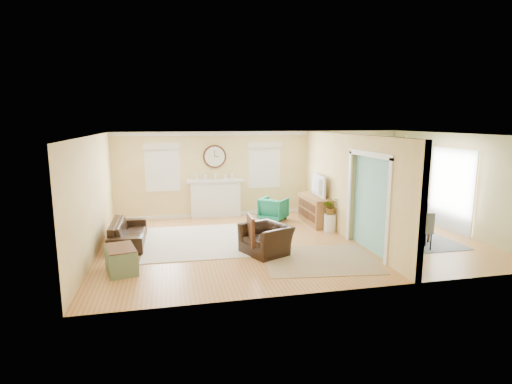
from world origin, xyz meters
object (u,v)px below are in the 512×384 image
Objects in this scene: green_chair at (273,209)px; dining_table at (395,224)px; credenza at (315,210)px; eames_chair at (266,239)px; sofa at (128,232)px.

dining_table is at bearing 179.14° from green_chair.
credenza reaches higher than dining_table.
credenza is at bearing -169.82° from green_chair.
green_chair reaches higher than eames_chair.
credenza is (1.08, -0.62, 0.06)m from green_chair.
green_chair is 0.47× the size of credenza.
eames_chair is 1.35× the size of green_chair.
sofa is 1.14× the size of dining_table.
green_chair is at bearing 137.34° from eames_chair.
dining_table reaches higher than sofa.
green_chair is 3.48m from dining_table.
credenza reaches higher than green_chair.
dining_table is (3.57, 0.63, -0.02)m from eames_chair.
sofa is 3.36m from eames_chair.
eames_chair is at bearing -131.35° from credenza.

